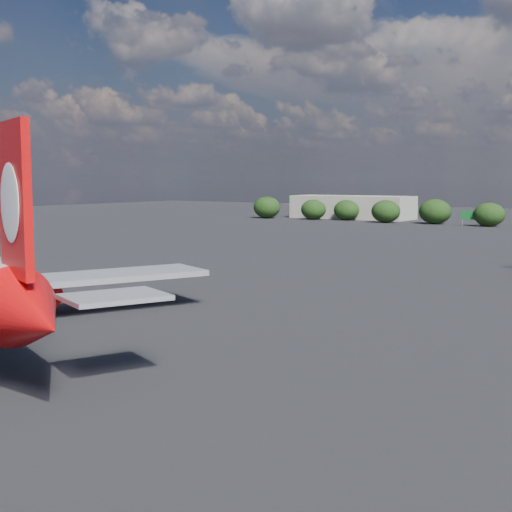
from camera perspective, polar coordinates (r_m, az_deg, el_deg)
The scene contains 3 objects.
ground at distance 106.87m, azimuth 7.36°, elevation -1.42°, with size 500.00×500.00×0.00m, color black.
terminal_building at distance 253.26m, azimuth 7.71°, elevation 3.89°, with size 42.00×16.00×8.00m.
highway_sign at distance 220.88m, azimuth 16.83°, elevation 3.12°, with size 6.00×0.30×4.50m.
Camera 1 is at (47.60, -34.63, 14.17)m, focal length 50.00 mm.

